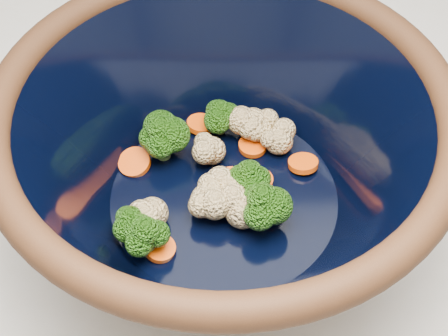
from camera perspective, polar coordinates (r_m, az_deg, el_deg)
The scene contains 2 objects.
mixing_bowl at distance 0.56m, azimuth -0.00°, elevation 1.10°, with size 0.42×0.42×0.17m.
vegetable_pile at distance 0.59m, azimuth -0.99°, elevation -0.57°, with size 0.20×0.19×0.06m.
Camera 1 is at (-0.05, -0.42, 1.42)m, focal length 50.00 mm.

